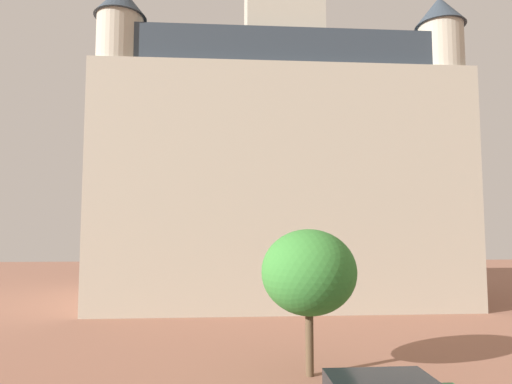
{
  "coord_description": "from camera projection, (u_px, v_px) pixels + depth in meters",
  "views": [
    {
      "loc": [
        -0.75,
        0.36,
        4.93
      ],
      "look_at": [
        0.02,
        11.48,
        5.88
      ],
      "focal_mm": 30.82,
      "sensor_mm": 36.0,
      "label": 1
    }
  ],
  "objects": [
    {
      "name": "tree_curb_far",
      "position": [
        309.0,
        272.0,
        15.09
      ],
      "size": [
        3.27,
        3.27,
        4.94
      ],
      "color": "brown",
      "rests_on": "ground_plane"
    },
    {
      "name": "landmark_building",
      "position": [
        276.0,
        161.0,
        32.68
      ],
      "size": [
        23.73,
        14.48,
        35.95
      ],
      "color": "#B2A893",
      "rests_on": "ground_plane"
    }
  ]
}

